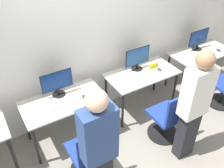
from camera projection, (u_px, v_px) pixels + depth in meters
The scene contains 19 objects.
ground_plane at pixel (116, 132), 3.92m from camera, with size 20.00×20.00×0.00m, color gray.
wall_back at pixel (90, 33), 3.60m from camera, with size 12.00×0.05×2.80m.
desk_left at pixel (64, 105), 3.48m from camera, with size 1.15×0.61×0.72m.
monitor_left at pixel (57, 83), 3.42m from camera, with size 0.45×0.18×0.38m.
keyboard_left at pixel (65, 103), 3.38m from camera, with size 0.44×0.14×0.02m.
mouse_left at pixel (84, 97), 3.47m from camera, with size 0.06×0.09×0.03m.
office_chair_left at pixel (89, 155), 3.13m from camera, with size 0.48×0.48×0.88m.
person_left at pixel (99, 148), 2.54m from camera, with size 0.36×0.22×1.64m.
desk_right at pixel (142, 77), 4.03m from camera, with size 1.15×0.61×0.72m.
monitor_right at pixel (138, 58), 3.97m from camera, with size 0.45×0.18×0.38m.
keyboard_right at pixel (146, 76), 3.91m from camera, with size 0.44×0.14×0.02m.
mouse_right at pixel (159, 69), 4.04m from camera, with size 0.06×0.09×0.03m.
office_chair_right at pixel (168, 119), 3.65m from camera, with size 0.48×0.48×0.88m.
person_right at pixel (194, 105), 3.07m from camera, with size 0.36×0.22×1.67m.
desk_far_right at pixel (201, 56), 4.59m from camera, with size 1.15×0.61×0.72m.
monitor_far_right at pixel (198, 39), 4.51m from camera, with size 0.45×0.18×0.38m.
keyboard_far_right at pixel (206, 54), 4.46m from camera, with size 0.44×0.14×0.02m.
mouse_far_right at pixel (218, 50), 4.57m from camera, with size 0.06×0.09×0.03m.
placard_right at pixel (154, 66), 4.09m from camera, with size 0.16×0.03×0.08m.
Camera 1 is at (-1.44, -2.29, 2.94)m, focal length 40.00 mm.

